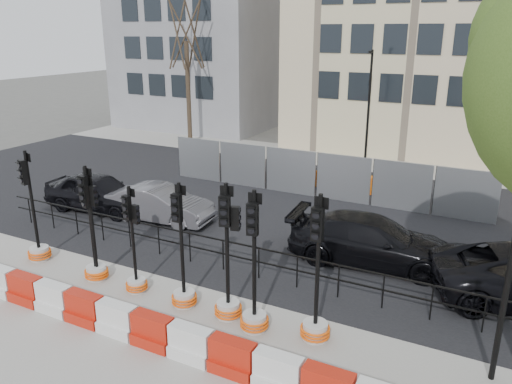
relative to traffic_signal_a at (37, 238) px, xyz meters
The scene contains 21 objects.
ground 5.65m from the traffic_signal_a, ahead, with size 120.00×120.00×0.00m, color #51514C.
sidewalk_near 5.98m from the traffic_signal_a, 21.28° to the right, with size 40.00×6.00×0.02m, color gray.
road 9.63m from the traffic_signal_a, 54.80° to the left, with size 40.00×14.00×0.03m, color black.
sidewalk_far 17.75m from the traffic_signal_a, 71.81° to the left, with size 40.00×4.00×0.02m, color gray.
building_grey 25.14m from the traffic_signal_a, 110.34° to the left, with size 11.00×9.06×14.00m.
kerb_railing 5.90m from the traffic_signal_a, 20.28° to the left, with size 18.00×0.04×1.00m.
heras_fencing 11.70m from the traffic_signal_a, 64.46° to the left, with size 14.33×1.72×2.00m.
lamp_post_far 17.12m from the traffic_signal_a, 69.13° to the left, with size 0.12×0.56×6.00m.
tree_bare_far 18.22m from the traffic_signal_a, 108.49° to the left, with size 2.00×2.00×9.00m.
barrier_row 5.88m from the traffic_signal_a, 19.46° to the right, with size 16.75×0.50×0.80m.
traffic_signal_a is the anchor object (origin of this frame).
traffic_signal_b 2.55m from the traffic_signal_a, ahead, with size 0.68×0.68×3.43m.
traffic_signal_c 2.58m from the traffic_signal_a, ahead, with size 0.62×0.62×3.17m.
traffic_signal_d 4.06m from the traffic_signal_a, ahead, with size 0.60×0.60×3.07m.
traffic_signal_e 5.67m from the traffic_signal_a, ahead, with size 0.67×0.67×3.40m.
traffic_signal_f 6.99m from the traffic_signal_a, ahead, with size 0.70×0.70×3.56m.
traffic_signal_g 7.83m from the traffic_signal_a, ahead, with size 0.70×0.70×3.57m.
traffic_signal_h 9.26m from the traffic_signal_a, ahead, with size 0.71×0.71×3.60m.
car_a 4.61m from the traffic_signal_a, 110.50° to the left, with size 4.58×2.13×1.52m, color black.
car_b 4.70m from the traffic_signal_a, 73.96° to the left, with size 4.23×1.75×1.36m, color #515055.
car_c 10.43m from the traffic_signal_a, 26.11° to the left, with size 5.31×2.51×1.50m, color black.
Camera 1 is at (7.12, -10.45, 6.92)m, focal length 35.00 mm.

